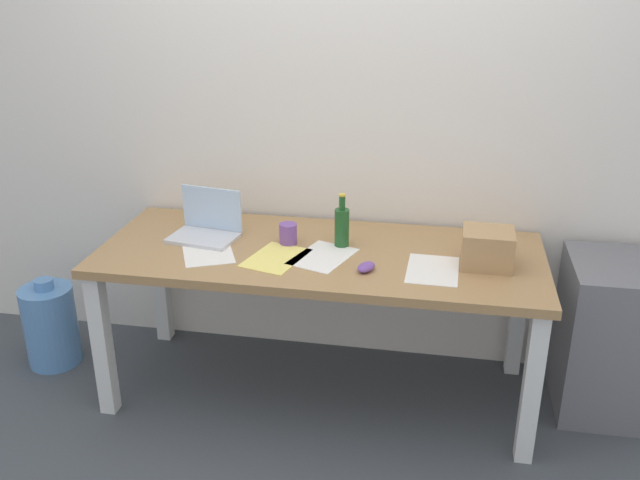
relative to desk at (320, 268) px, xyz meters
The scene contains 14 objects.
ground_plane 0.64m from the desk, ahead, with size 8.00×8.00×0.00m, color #42474C.
back_wall 0.80m from the desk, 90.00° to the left, with size 5.20×0.08×2.60m, color silver.
desk is the anchor object (origin of this frame).
laptop_left 0.56m from the desk, behind, with size 0.33×0.25×0.22m.
beer_bottle 0.21m from the desk, 39.19° to the left, with size 0.07×0.07×0.24m.
computer_mouse 0.30m from the desk, 37.43° to the right, with size 0.06×0.10×0.03m, color #724799.
cardboard_box 0.73m from the desk, ahead, with size 0.21×0.19×0.15m, color tan.
coffee_mug 0.21m from the desk, 161.87° to the left, with size 0.08×0.08×0.10m, color #724799.
paper_sheet_front_left 0.50m from the desk, 167.37° to the right, with size 0.21×0.30×0.00m, color white.
paper_sheet_front_right 0.52m from the desk, 13.22° to the right, with size 0.21×0.30×0.00m, color white.
paper_yellow_folder 0.22m from the desk, 145.94° to the right, with size 0.21×0.30×0.00m, color #F4E06B.
paper_sheet_center 0.11m from the desk, 69.51° to the right, with size 0.21×0.30×0.00m, color white.
water_cooler_jug 1.44m from the desk, behind, with size 0.26×0.26×0.46m.
filing_cabinet 1.32m from the desk, ahead, with size 0.40×0.48×0.71m, color slate.
Camera 1 is at (0.51, -2.76, 1.94)m, focal length 38.99 mm.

